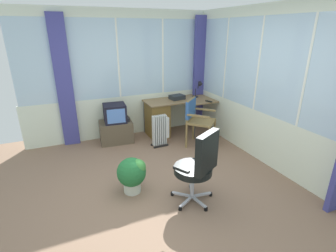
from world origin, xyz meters
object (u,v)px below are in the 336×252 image
at_px(desk, 160,117).
at_px(wooden_armchair, 196,116).
at_px(desk_lamp, 200,87).
at_px(space_heater, 161,130).
at_px(tv_remote, 209,101).
at_px(office_chair, 199,164).
at_px(tv_on_stand, 116,126).
at_px(paper_tray, 177,97).
at_px(potted_plant, 132,173).

distance_m(desk, wooden_armchair, 0.87).
bearing_deg(desk_lamp, wooden_armchair, -124.58).
bearing_deg(space_heater, desk, 68.82).
xyz_separation_m(tv_remote, office_chair, (-1.35, -1.93, -0.19)).
xyz_separation_m(desk_lamp, tv_on_stand, (-1.90, 0.02, -0.63)).
bearing_deg(paper_tray, desk, -175.13).
xyz_separation_m(wooden_armchair, tv_on_stand, (-1.40, 0.75, -0.25)).
relative_size(paper_tray, space_heater, 0.48).
bearing_deg(tv_on_stand, desk_lamp, -0.75).
xyz_separation_m(office_chair, tv_on_stand, (-0.53, 2.38, -0.22)).
bearing_deg(desk, desk_lamp, -0.40).
xyz_separation_m(paper_tray, wooden_armchair, (0.04, -0.76, -0.19)).
bearing_deg(office_chair, paper_tray, 70.69).
xyz_separation_m(desk_lamp, tv_remote, (-0.02, -0.42, -0.23)).
height_order(desk, potted_plant, desk).
height_order(desk, space_heater, desk).
distance_m(office_chair, space_heater, 1.87).
bearing_deg(office_chair, tv_on_stand, 102.55).
bearing_deg(desk, tv_on_stand, 178.91).
relative_size(desk_lamp, potted_plant, 0.71).
relative_size(tv_on_stand, potted_plant, 1.53).
distance_m(wooden_armchair, space_heater, 0.74).
relative_size(tv_remote, office_chair, 0.15).
height_order(desk, paper_tray, paper_tray).
height_order(desk, wooden_armchair, wooden_armchair).
bearing_deg(potted_plant, desk, 57.41).
bearing_deg(office_chair, desk, 79.69).
bearing_deg(tv_remote, office_chair, -146.68).
xyz_separation_m(desk, paper_tray, (0.41, 0.03, 0.39)).
relative_size(desk, tv_remote, 9.64).
height_order(desk, desk_lamp, desk_lamp).
bearing_deg(desk, tv_remote, -24.76).
bearing_deg(paper_tray, tv_on_stand, -179.30).
distance_m(paper_tray, wooden_armchair, 0.79).
xyz_separation_m(desk, potted_plant, (-1.15, -1.79, -0.11)).
height_order(wooden_armchair, office_chair, office_chair).
height_order(paper_tray, office_chair, office_chair).
distance_m(office_chair, tv_on_stand, 2.45).
height_order(tv_remote, wooden_armchair, wooden_armchair).
xyz_separation_m(paper_tray, office_chair, (-0.84, -2.39, -0.22)).
bearing_deg(office_chair, wooden_armchair, 61.83).
xyz_separation_m(tv_remote, paper_tray, (-0.51, 0.46, 0.03)).
height_order(desk_lamp, paper_tray, desk_lamp).
xyz_separation_m(desk, office_chair, (-0.43, -2.36, 0.17)).
distance_m(tv_remote, potted_plant, 2.52).
height_order(office_chair, space_heater, office_chair).
xyz_separation_m(wooden_armchair, office_chair, (-0.87, -1.63, -0.03)).
bearing_deg(tv_on_stand, wooden_armchair, -27.96).
xyz_separation_m(paper_tray, space_heater, (-0.61, -0.55, -0.47)).
bearing_deg(desk_lamp, paper_tray, 175.53).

